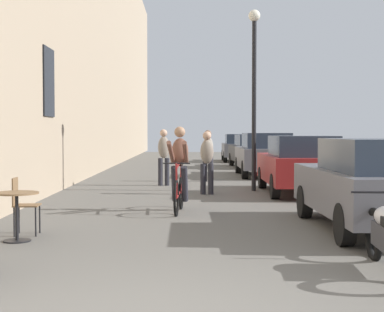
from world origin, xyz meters
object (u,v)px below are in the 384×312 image
Objects in this scene: street_lamp at (254,76)px; cafe_chair_mid_toward_wall at (22,202)px; pedestrian_near at (207,159)px; cyclist_on_bicycle at (179,171)px; pedestrian_far at (208,153)px; parked_car_nearest at (373,183)px; cafe_table_mid at (17,206)px; parked_car_fifth at (239,147)px; pedestrian_mid at (164,154)px; parked_car_second at (300,164)px; parked_car_fourth at (252,150)px; parked_car_third at (265,154)px.

cafe_chair_mid_toward_wall is at bearing -122.21° from street_lamp.
cyclist_on_bicycle is at bearing -101.47° from pedestrian_near.
street_lamp is (1.13, -3.16, 2.17)m from pedestrian_far.
pedestrian_far reaches higher than parked_car_nearest.
cafe_table_mid is 24.62m from parked_car_fifth.
parked_car_nearest is (2.30, -9.82, -0.17)m from pedestrian_far.
pedestrian_mid is (-0.53, 5.87, 0.14)m from cyclist_on_bicycle.
parked_car_second is at bearing -89.86° from parked_car_fifth.
parked_car_second is 1.00× the size of parked_car_fourth.
cafe_chair_mid_toward_wall is at bearing -102.24° from pedestrian_mid.
parked_car_fourth is at bearing 78.30° from cyclist_on_bicycle.
pedestrian_mid reaches higher than parked_car_second.
parked_car_second is 11.83m from parked_car_fourth.
street_lamp is at bearing 64.81° from cyclist_on_bicycle.
pedestrian_far is at bearing 87.55° from pedestrian_near.
parked_car_fourth is (5.57, 18.02, 0.26)m from cafe_chair_mid_toward_wall.
pedestrian_near reaches higher than parked_car_second.
parked_car_nearest is at bearing -66.18° from pedestrian_mid.
pedestrian_near is 0.39× the size of parked_car_nearest.
cafe_chair_mid_toward_wall is 10.64m from pedestrian_far.
parked_car_fourth is 0.99× the size of parked_car_fifth.
cyclist_on_bicycle reaches higher than parked_car_fifth.
parked_car_second reaches higher than cafe_chair_mid_toward_wall.
parked_car_fourth is at bearing 89.93° from parked_car_nearest.
parked_car_third reaches higher than parked_car_nearest.
cafe_chair_mid_toward_wall is at bearing -116.91° from pedestrian_near.
cyclist_on_bicycle is 0.42× the size of parked_car_nearest.
cyclist_on_bicycle is at bearing 54.84° from cafe_table_mid.
pedestrian_far is at bearing 73.43° from cafe_table_mid.
parked_car_fifth is (-0.04, 17.28, 0.00)m from parked_car_second.
cyclist_on_bicycle reaches higher than pedestrian_near.
cyclist_on_bicycle is at bearing -107.17° from parked_car_third.
pedestrian_mid is 1.01× the size of pedestrian_far.
pedestrian_far reaches higher than parked_car_third.
parked_car_fifth is (5.37, 24.03, 0.26)m from cafe_table_mid.
parked_car_third is (2.15, 2.32, -0.12)m from pedestrian_far.
pedestrian_near is at bearing -101.77° from parked_car_fourth.
parked_car_fifth is at bearing 80.67° from pedestrian_far.
pedestrian_far is (0.85, 7.37, 0.13)m from cyclist_on_bicycle.
street_lamp is 7.15m from parked_car_nearest.
cafe_chair_mid_toward_wall is at bearing -103.06° from parked_car_fifth.
parked_car_nearest reaches higher than cafe_table_mid.
pedestrian_mid is 0.40× the size of parked_car_second.
cafe_chair_mid_toward_wall is at bearing -113.47° from parked_car_third.
cyclist_on_bicycle reaches higher than cafe_table_mid.
parked_car_fifth is at bearing 77.40° from cafe_table_mid.
pedestrian_near reaches higher than cafe_table_mid.
parked_car_third is at bearing -90.24° from parked_car_fifth.
parked_car_second is (5.41, 6.75, 0.26)m from cafe_table_mid.
pedestrian_near is at bearing -64.78° from pedestrian_mid.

